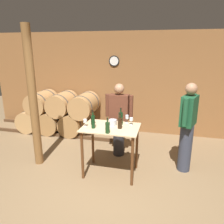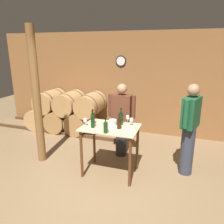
{
  "view_description": "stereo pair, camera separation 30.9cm",
  "coord_description": "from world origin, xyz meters",
  "px_view_note": "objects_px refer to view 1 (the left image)",
  "views": [
    {
      "loc": [
        0.85,
        -2.79,
        2.28
      ],
      "look_at": [
        -0.05,
        0.85,
        1.17
      ],
      "focal_mm": 35.0,
      "sensor_mm": 36.0,
      "label": 1
    },
    {
      "loc": [
        1.14,
        -2.71,
        2.28
      ],
      "look_at": [
        -0.05,
        0.85,
        1.17
      ],
      "focal_mm": 35.0,
      "sensor_mm": 36.0,
      "label": 2
    }
  ],
  "objects_px": {
    "wine_bottle_center": "(108,127)",
    "person_host": "(187,126)",
    "wine_glass_near_left": "(85,121)",
    "ice_bucket": "(113,122)",
    "wine_glass_near_center": "(127,117)",
    "wine_bottle_far_left": "(93,119)",
    "wine_bottle_left": "(93,121)",
    "wine_bottle_right": "(121,118)",
    "wine_bottle_far_right": "(120,123)",
    "wooden_post": "(33,99)",
    "person_visitor_with_scarf": "(119,119)",
    "wine_glass_near_right": "(131,120)"
  },
  "relations": [
    {
      "from": "wine_glass_near_right",
      "to": "person_host",
      "type": "xyz_separation_m",
      "value": [
        1.01,
        0.26,
        -0.13
      ]
    },
    {
      "from": "wine_bottle_far_left",
      "to": "wine_bottle_far_right",
      "type": "relative_size",
      "value": 1.01
    },
    {
      "from": "wine_bottle_left",
      "to": "wine_glass_near_left",
      "type": "bearing_deg",
      "value": 163.73
    },
    {
      "from": "wooden_post",
      "to": "wine_glass_near_center",
      "type": "relative_size",
      "value": 17.65
    },
    {
      "from": "wine_bottle_center",
      "to": "ice_bucket",
      "type": "distance_m",
      "value": 0.4
    },
    {
      "from": "wine_bottle_far_right",
      "to": "person_host",
      "type": "relative_size",
      "value": 0.17
    },
    {
      "from": "wine_bottle_center",
      "to": "person_host",
      "type": "relative_size",
      "value": 0.16
    },
    {
      "from": "wine_bottle_left",
      "to": "wine_bottle_far_right",
      "type": "distance_m",
      "value": 0.47
    },
    {
      "from": "wine_bottle_far_right",
      "to": "person_host",
      "type": "xyz_separation_m",
      "value": [
        1.17,
        0.47,
        -0.13
      ]
    },
    {
      "from": "wine_glass_near_center",
      "to": "wine_bottle_center",
      "type": "bearing_deg",
      "value": -111.27
    },
    {
      "from": "wine_bottle_left",
      "to": "person_visitor_with_scarf",
      "type": "relative_size",
      "value": 0.2
    },
    {
      "from": "wooden_post",
      "to": "wine_bottle_center",
      "type": "bearing_deg",
      "value": -11.09
    },
    {
      "from": "wine_bottle_far_left",
      "to": "wine_glass_near_center",
      "type": "xyz_separation_m",
      "value": [
        0.6,
        0.23,
        -0.0
      ]
    },
    {
      "from": "wine_bottle_right",
      "to": "wine_glass_near_left",
      "type": "distance_m",
      "value": 0.65
    },
    {
      "from": "wine_bottle_far_right",
      "to": "wine_bottle_far_left",
      "type": "bearing_deg",
      "value": 171.5
    },
    {
      "from": "wooden_post",
      "to": "person_host",
      "type": "bearing_deg",
      "value": 8.58
    },
    {
      "from": "wine_bottle_center",
      "to": "wine_glass_near_left",
      "type": "relative_size",
      "value": 1.96
    },
    {
      "from": "wine_glass_near_right",
      "to": "ice_bucket",
      "type": "xyz_separation_m",
      "value": [
        -0.33,
        -0.08,
        -0.05
      ]
    },
    {
      "from": "wine_glass_near_center",
      "to": "ice_bucket",
      "type": "height_order",
      "value": "wine_glass_near_center"
    },
    {
      "from": "wine_bottle_far_right",
      "to": "wine_glass_near_right",
      "type": "bearing_deg",
      "value": 52.52
    },
    {
      "from": "wine_glass_near_left",
      "to": "wine_glass_near_center",
      "type": "distance_m",
      "value": 0.78
    },
    {
      "from": "wooden_post",
      "to": "wine_glass_near_center",
      "type": "distance_m",
      "value": 1.81
    },
    {
      "from": "wine_glass_near_left",
      "to": "ice_bucket",
      "type": "xyz_separation_m",
      "value": [
        0.46,
        0.19,
        -0.05
      ]
    },
    {
      "from": "ice_bucket",
      "to": "wine_glass_near_right",
      "type": "bearing_deg",
      "value": 13.34
    },
    {
      "from": "wine_bottle_left",
      "to": "person_visitor_with_scarf",
      "type": "xyz_separation_m",
      "value": [
        0.27,
        0.9,
        -0.22
      ]
    },
    {
      "from": "wine_bottle_left",
      "to": "ice_bucket",
      "type": "distance_m",
      "value": 0.39
    },
    {
      "from": "wine_bottle_far_right",
      "to": "person_host",
      "type": "distance_m",
      "value": 1.27
    },
    {
      "from": "wine_glass_near_left",
      "to": "wine_bottle_center",
      "type": "bearing_deg",
      "value": -23.94
    },
    {
      "from": "wine_glass_near_left",
      "to": "wine_glass_near_center",
      "type": "relative_size",
      "value": 0.88
    },
    {
      "from": "wooden_post",
      "to": "wine_bottle_center",
      "type": "xyz_separation_m",
      "value": [
        1.54,
        -0.3,
        -0.33
      ]
    },
    {
      "from": "wine_glass_near_left",
      "to": "person_host",
      "type": "relative_size",
      "value": 0.08
    },
    {
      "from": "ice_bucket",
      "to": "person_visitor_with_scarf",
      "type": "height_order",
      "value": "person_visitor_with_scarf"
    },
    {
      "from": "wine_glass_near_right",
      "to": "person_host",
      "type": "bearing_deg",
      "value": 14.29
    },
    {
      "from": "wooden_post",
      "to": "person_visitor_with_scarf",
      "type": "distance_m",
      "value": 1.77
    },
    {
      "from": "wine_bottle_far_left",
      "to": "wine_bottle_center",
      "type": "xyz_separation_m",
      "value": [
        0.37,
        -0.34,
        -0.01
      ]
    },
    {
      "from": "wine_glass_near_center",
      "to": "person_host",
      "type": "xyz_separation_m",
      "value": [
        1.1,
        0.16,
        -0.14
      ]
    },
    {
      "from": "wooden_post",
      "to": "person_host",
      "type": "xyz_separation_m",
      "value": [
        2.87,
        0.43,
        -0.45
      ]
    },
    {
      "from": "wine_bottle_far_left",
      "to": "person_visitor_with_scarf",
      "type": "relative_size",
      "value": 0.18
    },
    {
      "from": "wine_bottle_center",
      "to": "ice_bucket",
      "type": "height_order",
      "value": "wine_bottle_center"
    },
    {
      "from": "wine_bottle_far_left",
      "to": "wine_glass_near_right",
      "type": "distance_m",
      "value": 0.71
    },
    {
      "from": "wooden_post",
      "to": "ice_bucket",
      "type": "distance_m",
      "value": 1.58
    },
    {
      "from": "wine_bottle_far_right",
      "to": "wine_glass_near_center",
      "type": "distance_m",
      "value": 0.32
    },
    {
      "from": "wine_bottle_far_left",
      "to": "wine_bottle_right",
      "type": "distance_m",
      "value": 0.51
    },
    {
      "from": "wooden_post",
      "to": "wine_bottle_left",
      "type": "height_order",
      "value": "wooden_post"
    },
    {
      "from": "wooden_post",
      "to": "person_visitor_with_scarf",
      "type": "height_order",
      "value": "wooden_post"
    },
    {
      "from": "wine_bottle_center",
      "to": "wine_glass_near_center",
      "type": "xyz_separation_m",
      "value": [
        0.22,
        0.57,
        0.01
      ]
    },
    {
      "from": "wine_bottle_far_left",
      "to": "wine_bottle_left",
      "type": "distance_m",
      "value": 0.19
    },
    {
      "from": "person_visitor_with_scarf",
      "to": "wine_bottle_far_left",
      "type": "bearing_deg",
      "value": -115.52
    },
    {
      "from": "wine_bottle_center",
      "to": "person_host",
      "type": "bearing_deg",
      "value": 29.03
    },
    {
      "from": "wine_glass_near_left",
      "to": "wine_glass_near_center",
      "type": "bearing_deg",
      "value": 27.79
    }
  ]
}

